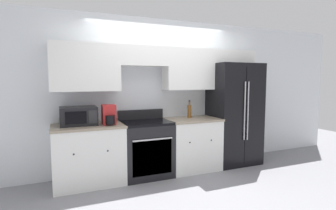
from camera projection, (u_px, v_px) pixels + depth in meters
ground_plane at (176, 178)px, 4.14m from camera, size 12.00×12.00×0.00m
wall_back at (163, 85)px, 4.55m from camera, size 8.00×0.39×2.60m
lower_cabinets_left at (89, 155)px, 3.90m from camera, size 1.03×0.64×0.89m
lower_cabinets_right at (192, 144)px, 4.56m from camera, size 0.91×0.64×0.89m
oven_range at (146, 148)px, 4.24m from camera, size 0.78×0.65×1.05m
refrigerator at (233, 114)px, 4.90m from camera, size 0.89×0.76×1.85m
microwave at (79, 116)px, 3.85m from camera, size 0.52×0.39×0.27m
bottle at (189, 111)px, 4.60m from camera, size 0.07×0.07×0.31m
coffee_maker at (109, 115)px, 3.90m from camera, size 0.19×0.28×0.29m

